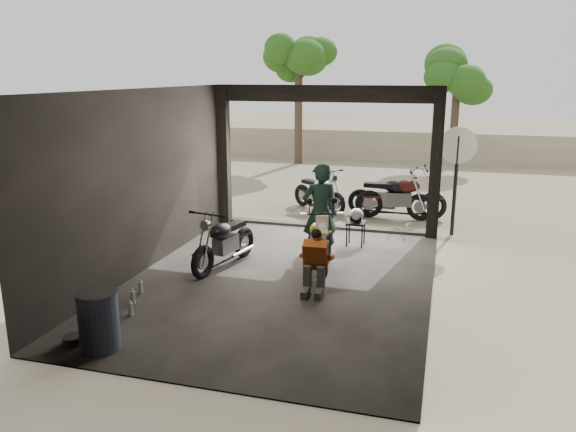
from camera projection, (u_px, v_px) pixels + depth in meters
The scene contains 16 objects.
ground at pixel (281, 281), 9.60m from camera, with size 80.00×80.00×0.00m, color #7A6D56.
garage at pixel (290, 201), 9.79m from camera, with size 7.00×7.13×3.20m.
boundary_wall at pixel (380, 146), 22.50m from camera, with size 18.00×0.30×1.20m, color gray.
tree_left at pixel (299, 58), 21.06m from camera, with size 2.20×2.20×5.60m.
tree_right at pixel (458, 70), 21.03m from camera, with size 2.20×2.20×5.00m.
main_bike at pixel (318, 236), 10.18m from camera, with size 0.71×1.73×1.15m, color #ECEDC8, non-canonical shape.
left_bike at pixel (224, 238), 10.13m from camera, with size 0.69×1.67×1.13m, color black, non-canonical shape.
outside_bike_a at pixel (319, 190), 14.36m from camera, with size 0.67×1.64×1.11m, color black, non-canonical shape.
outside_bike_b at pixel (401, 193), 13.53m from camera, with size 0.78×1.90×1.29m, color #3F120F, non-canonical shape.
outside_bike_c at pixel (390, 193), 13.63m from camera, with size 0.76×1.84×1.24m, color black, non-canonical shape.
rider at pixel (320, 213), 10.37m from camera, with size 0.68×0.45×1.86m, color black.
mechanic at pixel (314, 264), 8.91m from camera, with size 0.51×0.69×1.00m, color #C9591A, non-canonical shape.
stool at pixel (356, 225), 11.40m from camera, with size 0.37×0.37×0.52m.
helmet at pixel (357, 215), 11.40m from camera, with size 0.28×0.30×0.27m, color silver.
oil_drum at pixel (99, 322), 7.11m from camera, with size 0.51×0.51×0.79m, color #3E4969.
sign_post at pixel (457, 163), 11.92m from camera, with size 0.79×0.08×2.36m.
Camera 1 is at (2.56, -8.65, 3.45)m, focal length 35.00 mm.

